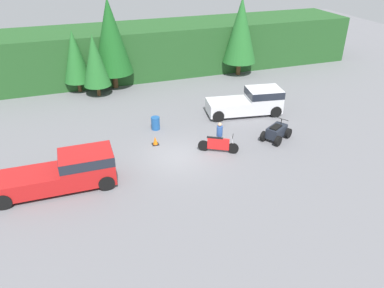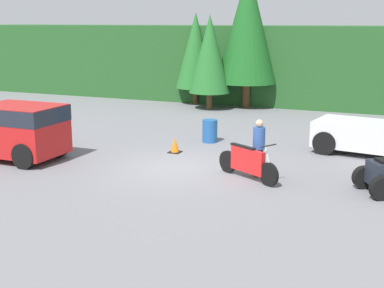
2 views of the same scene
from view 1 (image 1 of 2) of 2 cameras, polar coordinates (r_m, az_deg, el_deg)
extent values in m
plane|color=slate|center=(22.23, -2.10, -1.96)|extent=(80.00, 80.00, 0.00)
cube|color=#235123|center=(35.89, -10.01, 13.73)|extent=(44.00, 6.00, 4.34)
cylinder|color=brown|center=(33.04, -16.76, 8.45)|extent=(0.31, 0.31, 0.92)
cone|color=#236628|center=(32.28, -17.42, 12.67)|extent=(2.24, 2.24, 4.18)
cylinder|color=brown|center=(31.75, -14.05, 7.96)|extent=(0.30, 0.30, 0.89)
cone|color=#236628|center=(30.97, -14.60, 12.23)|extent=(2.18, 2.18, 4.07)
cylinder|color=brown|center=(33.16, -11.63, 9.55)|extent=(0.44, 0.44, 1.33)
cone|color=#19561E|center=(32.14, -12.31, 15.76)|extent=(3.26, 3.26, 6.07)
cylinder|color=brown|center=(36.03, 7.08, 11.43)|extent=(0.42, 0.42, 1.25)
cone|color=#236628|center=(35.14, 7.43, 16.82)|extent=(3.05, 3.05, 5.69)
cube|color=red|center=(20.13, -15.66, -3.28)|extent=(2.70, 1.93, 1.65)
cube|color=#1E232D|center=(19.85, -15.87, -1.97)|extent=(2.72, 1.95, 0.53)
cube|color=red|center=(20.53, -23.81, -5.41)|extent=(3.30, 1.94, 0.91)
cylinder|color=black|center=(21.22, -13.49, -3.19)|extent=(0.83, 0.29, 0.83)
cylinder|color=black|center=(19.76, -12.90, -5.77)|extent=(0.83, 0.29, 0.83)
cylinder|color=black|center=(21.58, -26.45, -5.16)|extent=(0.83, 0.29, 0.83)
cylinder|color=black|center=(20.15, -26.87, -7.83)|extent=(0.83, 0.29, 0.83)
cube|color=silver|center=(27.91, 10.84, 6.70)|extent=(2.66, 2.25, 1.65)
cube|color=#1E232D|center=(27.72, 10.94, 7.73)|extent=(2.69, 2.27, 0.53)
cube|color=silver|center=(27.24, 5.48, 5.69)|extent=(3.19, 2.33, 0.91)
cylinder|color=black|center=(29.13, 11.37, 6.26)|extent=(0.86, 0.40, 0.83)
cylinder|color=black|center=(27.66, 12.62, 4.86)|extent=(0.86, 0.40, 0.83)
cylinder|color=black|center=(27.90, 3.13, 5.76)|extent=(0.86, 0.40, 0.83)
cylinder|color=black|center=(26.36, 3.99, 4.27)|extent=(0.86, 0.40, 0.83)
cylinder|color=black|center=(22.52, 6.26, -0.66)|extent=(0.65, 0.43, 0.69)
cylinder|color=black|center=(22.69, 1.79, -0.25)|extent=(0.65, 0.43, 0.69)
cube|color=red|center=(22.48, 4.03, 0.03)|extent=(1.22, 0.79, 0.72)
cylinder|color=#B7B7BC|center=(22.32, 6.19, 0.27)|extent=(0.29, 0.19, 0.81)
cylinder|color=black|center=(22.13, 6.24, 1.22)|extent=(0.33, 0.54, 0.04)
cube|color=black|center=(22.31, 3.51, 0.96)|extent=(0.91, 0.60, 0.06)
cylinder|color=black|center=(25.33, 12.42, 2.30)|extent=(0.66, 0.52, 0.64)
cylinder|color=black|center=(24.96, 14.46, 1.61)|extent=(0.66, 0.52, 0.64)
cylinder|color=black|center=(24.24, 10.87, 1.18)|extent=(0.66, 0.52, 0.64)
cylinder|color=black|center=(23.84, 12.98, 0.44)|extent=(0.66, 0.52, 0.64)
cube|color=#1E232D|center=(24.47, 12.75, 1.91)|extent=(1.68, 1.44, 0.65)
cylinder|color=black|center=(24.70, 13.48, 3.39)|extent=(0.07, 0.07, 0.35)
cylinder|color=black|center=(24.63, 13.52, 3.75)|extent=(0.53, 0.84, 0.04)
cube|color=black|center=(24.18, 12.67, 2.55)|extent=(0.97, 0.83, 0.08)
cylinder|color=brown|center=(23.02, 4.13, 0.40)|extent=(0.22, 0.22, 0.87)
cylinder|color=brown|center=(22.85, 4.19, 0.16)|extent=(0.22, 0.22, 0.87)
cylinder|color=#2D5199|center=(22.58, 4.23, 1.97)|extent=(0.45, 0.45, 0.65)
sphere|color=tan|center=(22.38, 4.27, 2.99)|extent=(0.29, 0.29, 0.24)
cube|color=black|center=(23.62, -5.59, -0.03)|extent=(0.42, 0.42, 0.03)
cone|color=orange|center=(23.50, -5.62, 0.53)|extent=(0.32, 0.32, 0.55)
cylinder|color=#1E5193|center=(25.33, -5.59, 3.17)|extent=(0.58, 0.58, 0.88)
camera|label=2|loc=(14.47, 48.06, -10.23)|focal=50.00mm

